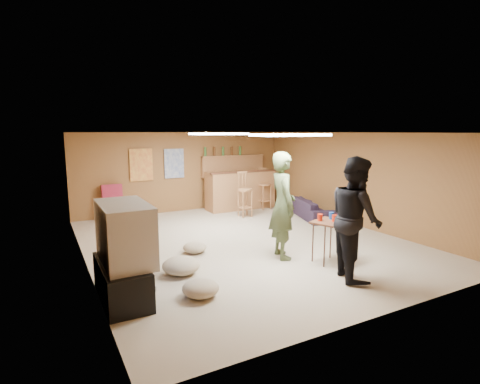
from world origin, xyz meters
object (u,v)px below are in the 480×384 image
tv_body (125,233)px  person_black (356,218)px  bar_counter (240,190)px  sofa (313,209)px  tray_table (328,242)px  person_olive (283,205)px

tv_body → person_black: size_ratio=0.59×
tv_body → bar_counter: size_ratio=0.55×
sofa → tray_table: 3.35m
person_black → tray_table: (0.09, 0.69, -0.57)m
person_black → sofa: person_black is taller
tv_body → person_olive: size_ratio=0.58×
person_olive → tray_table: 0.99m
tv_body → tray_table: tv_body is taller
person_black → tray_table: person_black is taller
bar_counter → person_black: bearing=-99.8°
person_black → tray_table: 0.90m
bar_counter → sofa: 2.24m
bar_counter → person_black: person_black is taller
person_black → sofa: (2.02, 3.44, -0.69)m
bar_counter → tray_table: bearing=-100.1°
sofa → person_olive: bearing=148.7°
tv_body → person_olive: (2.79, 0.38, 0.04)m
tv_body → bar_counter: 6.09m
person_olive → person_black: 1.36m
tv_body → person_black: person_black is taller
person_olive → sofa: size_ratio=1.15×
bar_counter → tray_table: bar_counter is taller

